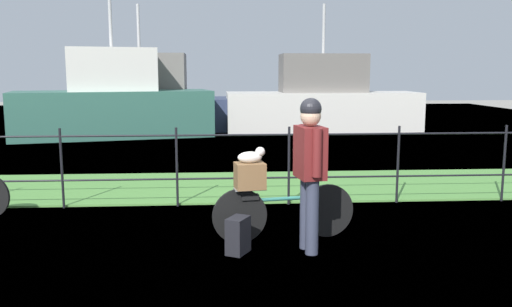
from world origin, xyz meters
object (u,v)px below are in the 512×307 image
Objects in this scene: terrier_dog at (252,156)px; moored_boat_mid at (114,104)px; moored_boat_near at (322,102)px; cyclist_person at (310,161)px; bicycle_main at (283,212)px; backpack_on_paving at (238,235)px; moored_boat_far at (141,103)px; wooden_crate at (250,176)px.

moored_boat_mid is at bearing 109.02° from terrier_dog.
cyclist_person is at bearing -101.39° from moored_boat_near.
moored_boat_near is at bearing 77.07° from bicycle_main.
bicycle_main is at bearing 157.51° from backpack_on_paving.
moored_boat_far is at bearing 174.07° from moored_boat_near.
moored_boat_mid reaches higher than backpack_on_paving.
backpack_on_paving is 12.47m from moored_boat_near.
wooden_crate is 0.05× the size of moored_boat_far.
wooden_crate is 0.23m from terrier_dog.
wooden_crate is at bearing -173.47° from backpack_on_paving.
bicycle_main is 5.09× the size of wooden_crate.
bicycle_main is at bearing 9.27° from wooden_crate.
backpack_on_paving is at bearing -140.95° from bicycle_main.
moored_boat_far is (-3.01, 12.29, 0.13)m from wooden_crate.
bicycle_main is at bearing -69.08° from moored_boat_mid.
bicycle_main is 0.82m from cyclist_person.
cyclist_person is 0.24× the size of moored_boat_far.
moored_boat_mid is at bearing -104.42° from moored_boat_far.
moored_boat_near is (3.05, 11.66, 0.14)m from wooden_crate.
moored_boat_near reaches higher than bicycle_main.
moored_boat_far is at bearing 75.58° from moored_boat_mid.
wooden_crate is 10.89m from moored_boat_mid.
wooden_crate is 0.05× the size of moored_boat_mid.
backpack_on_paving is 11.22m from moored_boat_mid.
moored_boat_mid is (-3.55, 10.30, -0.03)m from terrier_dog.
moored_boat_near is (2.66, 11.60, 0.59)m from bicycle_main.
cyclist_person is (0.63, -0.35, 0.22)m from wooden_crate.
moored_boat_mid is 0.87× the size of moored_boat_far.
terrier_dog is at bearing 149.38° from cyclist_person.
terrier_dog reaches higher than backpack_on_paving.
moored_boat_far reaches higher than backpack_on_paving.
bicycle_main is 0.59m from wooden_crate.
backpack_on_paving is at bearing -72.45° from moored_boat_mid.
cyclist_person is (0.24, -0.42, 0.66)m from bicycle_main.
moored_boat_far is at bearing 105.55° from bicycle_main.
bicycle_main is 0.71m from backpack_on_paving.
cyclist_person is at bearing -73.93° from moored_boat_far.
moored_boat_mid reaches higher than terrier_dog.
cyclist_person reaches higher than terrier_dog.
bicycle_main is at bearing 120.04° from cyclist_person.
moored_boat_near is 1.06× the size of moored_boat_mid.
cyclist_person reaches higher than backpack_on_paving.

